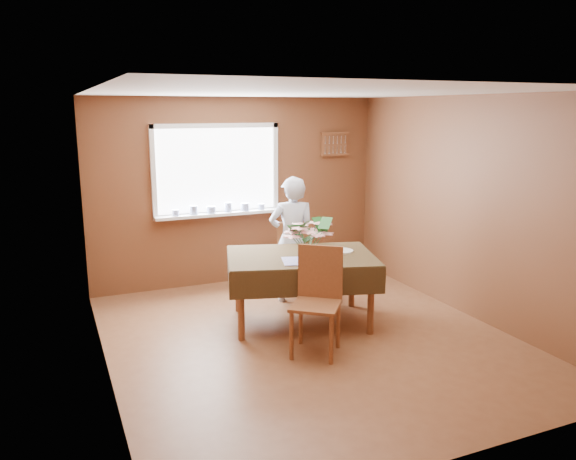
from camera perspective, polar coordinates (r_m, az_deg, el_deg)
name	(u,v)px	position (r m, az deg, el deg)	size (l,w,h in m)	color
floor	(309,339)	(5.96, 2.14, -10.96)	(4.50, 4.50, 0.00)	brown
ceiling	(311,92)	(5.48, 2.35, 13.84)	(4.50, 4.50, 0.00)	white
wall_back	(238,191)	(7.65, -5.08, 3.94)	(4.00, 4.00, 0.00)	brown
wall_front	(463,285)	(3.75, 17.35, -5.32)	(4.00, 4.00, 0.00)	brown
wall_left	(100,239)	(5.07, -18.60, -0.89)	(4.50, 4.50, 0.00)	brown
wall_right	(469,207)	(6.69, 17.90, 2.20)	(4.50, 4.50, 0.00)	brown
window_assembly	(218,186)	(7.49, -7.15, 4.49)	(1.72, 0.20, 1.22)	white
spoon_rack	(335,144)	(8.13, 4.77, 8.68)	(0.44, 0.05, 0.33)	brown
dining_table	(301,263)	(6.18, 1.33, -3.40)	(1.84, 1.50, 0.78)	brown
chair_far	(295,256)	(7.05, 0.67, -2.67)	(0.57, 0.57, 0.98)	brown
chair_near	(318,296)	(5.51, 3.03, -6.70)	(0.63, 0.63, 1.04)	brown
seated_woman	(292,240)	(6.86, 0.44, -0.98)	(0.57, 0.37, 1.56)	white
flower_bouquet	(308,235)	(5.85, 2.07, -0.53)	(0.50, 0.50, 0.43)	white
side_plate	(342,251)	(6.33, 5.50, -2.12)	(0.25, 0.25, 0.01)	white
table_knife	(323,258)	(6.00, 3.61, -2.86)	(0.02, 0.22, 0.00)	silver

